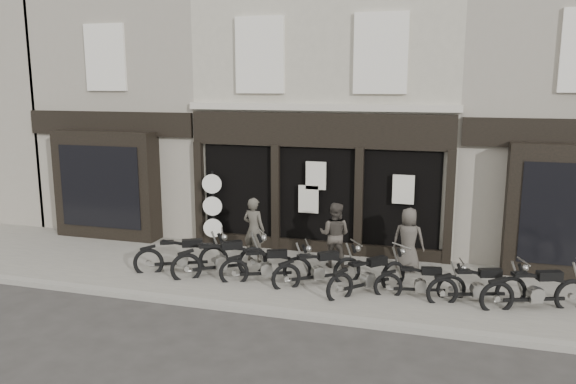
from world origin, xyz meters
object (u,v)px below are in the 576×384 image
(motorcycle_4, at_px, (368,279))
(man_right, at_px, (408,240))
(motorcycle_0, at_px, (182,258))
(motorcycle_6, at_px, (478,289))
(motorcycle_3, at_px, (318,272))
(motorcycle_2, at_px, (267,269))
(motorcycle_7, at_px, (536,294))
(man_left, at_px, (254,230))
(advert_sign_post, at_px, (213,212))
(motorcycle_1, at_px, (221,262))
(motorcycle_5, at_px, (421,285))
(man_centre, at_px, (335,235))

(motorcycle_4, distance_m, man_right, 1.91)
(motorcycle_0, relative_size, motorcycle_6, 1.03)
(motorcycle_3, bearing_deg, motorcycle_0, 145.53)
(motorcycle_0, xyz_separation_m, motorcycle_2, (2.22, -0.09, -0.02))
(motorcycle_3, relative_size, motorcycle_7, 0.87)
(man_left, bearing_deg, motorcycle_0, 53.31)
(motorcycle_4, xyz_separation_m, man_right, (0.72, 1.70, 0.49))
(motorcycle_0, relative_size, motorcycle_4, 1.19)
(motorcycle_2, relative_size, motorcycle_3, 1.08)
(motorcycle_6, height_order, advert_sign_post, advert_sign_post)
(man_right, bearing_deg, man_left, 9.09)
(motorcycle_4, bearing_deg, motorcycle_3, 125.12)
(motorcycle_0, xyz_separation_m, advert_sign_post, (-0.17, 2.25, 0.66))
(motorcycle_2, height_order, man_left, man_left)
(motorcycle_6, height_order, motorcycle_7, motorcycle_7)
(motorcycle_2, bearing_deg, advert_sign_post, 113.80)
(motorcycle_0, distance_m, motorcycle_1, 1.04)
(motorcycle_2, bearing_deg, motorcycle_4, -22.37)
(motorcycle_2, bearing_deg, motorcycle_3, -16.10)
(motorcycle_3, bearing_deg, man_left, 113.82)
(motorcycle_6, bearing_deg, motorcycle_5, 161.58)
(motorcycle_1, height_order, motorcycle_7, motorcycle_1)
(motorcycle_2, height_order, motorcycle_7, motorcycle_7)
(motorcycle_2, distance_m, advert_sign_post, 3.42)
(motorcycle_0, height_order, advert_sign_post, advert_sign_post)
(motorcycle_6, distance_m, man_right, 2.35)
(motorcycle_7, xyz_separation_m, man_centre, (-4.51, 1.51, 0.50))
(motorcycle_7, bearing_deg, motorcycle_3, 157.76)
(man_left, relative_size, advert_sign_post, 0.75)
(motorcycle_3, xyz_separation_m, motorcycle_5, (2.30, -0.09, -0.04))
(motorcycle_1, bearing_deg, motorcycle_6, -35.48)
(motorcycle_1, xyz_separation_m, man_right, (4.27, 1.61, 0.46))
(motorcycle_3, distance_m, motorcycle_4, 1.18)
(man_right, bearing_deg, motorcycle_5, 108.20)
(motorcycle_6, height_order, man_centre, man_centre)
(motorcycle_2, xyz_separation_m, man_centre, (1.28, 1.51, 0.53))
(motorcycle_3, bearing_deg, man_right, 4.53)
(motorcycle_1, xyz_separation_m, motorcycle_2, (1.18, -0.07, -0.04))
(motorcycle_4, height_order, motorcycle_7, motorcycle_7)
(motorcycle_7, height_order, man_right, man_right)
(motorcycle_4, relative_size, man_left, 1.07)
(motorcycle_4, bearing_deg, motorcycle_6, -46.66)
(motorcycle_4, xyz_separation_m, man_centre, (-1.09, 1.53, 0.52))
(motorcycle_0, distance_m, man_left, 1.96)
(motorcycle_7, xyz_separation_m, man_left, (-6.60, 1.33, 0.52))
(motorcycle_5, xyz_separation_m, man_right, (-0.42, 1.65, 0.54))
(man_centre, bearing_deg, motorcycle_4, 129.58)
(motorcycle_4, distance_m, man_left, 3.49)
(motorcycle_1, distance_m, motorcycle_3, 2.39)
(man_left, bearing_deg, man_right, -162.85)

